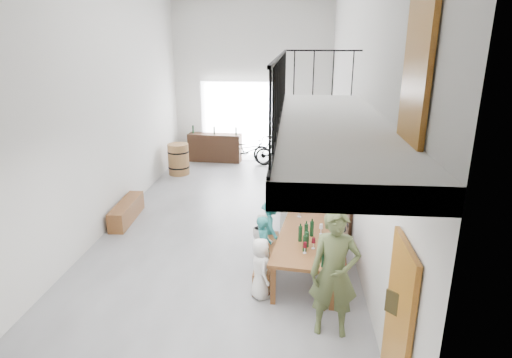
# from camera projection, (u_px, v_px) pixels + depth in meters

# --- Properties ---
(floor) EXTENTS (12.00, 12.00, 0.00)m
(floor) POSITION_uv_depth(u_px,v_px,m) (228.00, 226.00, 10.05)
(floor) COLOR slate
(floor) RESTS_ON ground
(room_walls) EXTENTS (12.00, 12.00, 12.00)m
(room_walls) POSITION_uv_depth(u_px,v_px,m) (225.00, 71.00, 8.96)
(room_walls) COLOR silver
(room_walls) RESTS_ON ground
(gateway_portal) EXTENTS (2.80, 0.08, 2.80)m
(gateway_portal) POSITION_uv_depth(u_px,v_px,m) (241.00, 122.00, 15.28)
(gateway_portal) COLOR white
(gateway_portal) RESTS_ON ground
(right_wall_decor) EXTENTS (0.07, 8.28, 5.07)m
(right_wall_decor) POSITION_uv_depth(u_px,v_px,m) (362.00, 185.00, 7.52)
(right_wall_decor) COLOR #A9671B
(right_wall_decor) RESTS_ON ground
(balcony) EXTENTS (1.52, 5.62, 4.00)m
(balcony) POSITION_uv_depth(u_px,v_px,m) (330.00, 130.00, 6.01)
(balcony) COLOR white
(balcony) RESTS_ON ground
(tasting_table) EXTENTS (1.28, 2.48, 0.79)m
(tasting_table) POSITION_uv_depth(u_px,v_px,m) (306.00, 240.00, 7.76)
(tasting_table) COLOR brown
(tasting_table) RESTS_ON ground
(bench_inner) EXTENTS (0.38, 1.82, 0.42)m
(bench_inner) POSITION_uv_depth(u_px,v_px,m) (267.00, 261.00, 8.05)
(bench_inner) COLOR brown
(bench_inner) RESTS_ON ground
(bench_wall) EXTENTS (0.44, 2.20, 0.50)m
(bench_wall) POSITION_uv_depth(u_px,v_px,m) (337.00, 264.00, 7.85)
(bench_wall) COLOR brown
(bench_wall) RESTS_ON ground
(tableware) EXTENTS (0.47, 1.67, 0.35)m
(tableware) POSITION_uv_depth(u_px,v_px,m) (307.00, 232.00, 7.55)
(tableware) COLOR black
(tableware) RESTS_ON tasting_table
(side_bench) EXTENTS (0.43, 1.66, 0.46)m
(side_bench) POSITION_uv_depth(u_px,v_px,m) (127.00, 211.00, 10.33)
(side_bench) COLOR brown
(side_bench) RESTS_ON ground
(oak_barrel) EXTENTS (0.68, 0.68, 1.00)m
(oak_barrel) POSITION_uv_depth(u_px,v_px,m) (179.00, 159.00, 13.84)
(oak_barrel) COLOR olive
(oak_barrel) RESTS_ON ground
(serving_counter) EXTENTS (1.92, 0.66, 0.99)m
(serving_counter) POSITION_uv_depth(u_px,v_px,m) (215.00, 148.00, 15.36)
(serving_counter) COLOR #351F11
(serving_counter) RESTS_ON ground
(counter_bottles) EXTENTS (1.64, 0.23, 0.28)m
(counter_bottles) POSITION_uv_depth(u_px,v_px,m) (214.00, 130.00, 15.15)
(counter_bottles) COLOR black
(counter_bottles) RESTS_ON serving_counter
(guest_left_a) EXTENTS (0.49, 0.60, 1.07)m
(guest_left_a) POSITION_uv_depth(u_px,v_px,m) (261.00, 268.00, 7.15)
(guest_left_a) COLOR white
(guest_left_a) RESTS_ON ground
(guest_left_b) EXTENTS (0.40, 0.50, 1.20)m
(guest_left_b) POSITION_uv_depth(u_px,v_px,m) (264.00, 247.00, 7.75)
(guest_left_b) COLOR #227273
(guest_left_b) RESTS_ON ground
(guest_left_c) EXTENTS (0.56, 0.62, 1.04)m
(guest_left_c) POSITION_uv_depth(u_px,v_px,m) (262.00, 240.00, 8.21)
(guest_left_c) COLOR white
(guest_left_c) RESTS_ON ground
(guest_left_d) EXTENTS (0.62, 0.82, 1.12)m
(guest_left_d) POSITION_uv_depth(u_px,v_px,m) (271.00, 226.00, 8.73)
(guest_left_d) COLOR #227273
(guest_left_d) RESTS_ON ground
(guest_right_a) EXTENTS (0.27, 0.62, 1.05)m
(guest_right_a) POSITION_uv_depth(u_px,v_px,m) (339.00, 263.00, 7.34)
(guest_right_a) COLOR red
(guest_right_a) RESTS_ON ground
(guest_right_b) EXTENTS (0.36, 1.07, 1.14)m
(guest_right_b) POSITION_uv_depth(u_px,v_px,m) (336.00, 244.00, 7.90)
(guest_right_b) COLOR black
(guest_right_b) RESTS_ON ground
(guest_right_c) EXTENTS (0.49, 0.62, 1.12)m
(guest_right_c) POSITION_uv_depth(u_px,v_px,m) (332.00, 230.00, 8.51)
(guest_right_c) COLOR white
(guest_right_c) RESTS_ON ground
(host_standing) EXTENTS (0.74, 0.51, 1.95)m
(host_standing) POSITION_uv_depth(u_px,v_px,m) (334.00, 274.00, 6.13)
(host_standing) COLOR #4F5B33
(host_standing) RESTS_ON ground
(potted_plant) EXTENTS (0.39, 0.35, 0.41)m
(potted_plant) POSITION_uv_depth(u_px,v_px,m) (331.00, 207.00, 10.67)
(potted_plant) COLOR #1A4F15
(potted_plant) RESTS_ON ground
(bicycle_near) EXTENTS (1.93, 1.10, 0.96)m
(bicycle_near) POSITION_uv_depth(u_px,v_px,m) (248.00, 151.00, 15.02)
(bicycle_near) COLOR black
(bicycle_near) RESTS_ON ground
(bicycle_far) EXTENTS (1.82, 1.07, 1.06)m
(bicycle_far) POSITION_uv_depth(u_px,v_px,m) (277.00, 152.00, 14.66)
(bicycle_far) COLOR black
(bicycle_far) RESTS_ON ground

